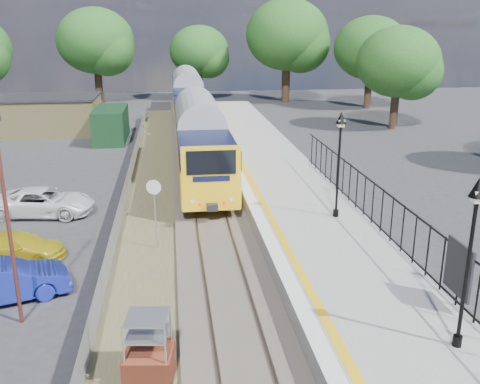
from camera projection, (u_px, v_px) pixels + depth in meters
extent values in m
plane|color=#2D2D30|center=(231.00, 312.00, 17.37)|extent=(120.00, 120.00, 0.00)
cube|color=#473F38|center=(209.00, 209.00, 26.80)|extent=(3.40, 80.00, 0.20)
cube|color=#4C472D|center=(149.00, 227.00, 24.58)|extent=(2.60, 70.00, 0.06)
cube|color=brown|center=(194.00, 207.00, 26.68)|extent=(0.07, 80.00, 0.14)
cube|color=brown|center=(223.00, 206.00, 26.86)|extent=(0.07, 80.00, 0.14)
cube|color=gray|center=(300.00, 212.00, 25.32)|extent=(5.00, 70.00, 0.90)
cube|color=silver|center=(253.00, 205.00, 24.91)|extent=(0.50, 70.00, 0.01)
cube|color=yellow|center=(264.00, 204.00, 24.97)|extent=(0.30, 70.00, 0.01)
cylinder|color=black|center=(457.00, 341.00, 13.95)|extent=(0.24, 0.24, 0.30)
cylinder|color=black|center=(466.00, 277.00, 13.39)|extent=(0.10, 0.10, 3.70)
cube|color=black|center=(477.00, 203.00, 12.81)|extent=(0.08, 0.08, 0.30)
cube|color=beige|center=(478.00, 196.00, 12.76)|extent=(0.26, 0.26, 0.30)
cone|color=black|center=(479.00, 187.00, 12.69)|extent=(0.44, 0.44, 0.50)
cylinder|color=black|center=(336.00, 213.00, 23.38)|extent=(0.24, 0.24, 0.30)
cylinder|color=black|center=(338.00, 172.00, 22.83)|extent=(0.10, 0.10, 3.70)
cube|color=black|center=(341.00, 127.00, 22.24)|extent=(0.08, 0.08, 0.30)
cube|color=beige|center=(341.00, 123.00, 22.19)|extent=(0.26, 0.26, 0.30)
cone|color=black|center=(341.00, 118.00, 22.12)|extent=(0.44, 0.44, 0.50)
cube|color=black|center=(399.00, 202.00, 19.75)|extent=(0.05, 26.00, 0.05)
cube|color=black|center=(459.00, 269.00, 15.65)|extent=(0.08, 1.40, 1.60)
cube|color=tan|center=(50.00, 115.00, 45.73)|extent=(8.00, 6.00, 3.00)
cube|color=black|center=(48.00, 97.00, 45.26)|extent=(8.20, 6.20, 0.15)
cube|color=#13361A|center=(111.00, 124.00, 42.68)|extent=(2.40, 6.00, 2.60)
cylinder|color=#332319|center=(99.00, 87.00, 62.88)|extent=(0.88, 0.88, 3.85)
ellipsoid|color=#174718|center=(95.00, 41.00, 61.31)|extent=(8.80, 8.80, 7.48)
cylinder|color=#332319|center=(200.00, 86.00, 66.34)|extent=(0.72, 0.72, 3.15)
ellipsoid|color=#174718|center=(199.00, 51.00, 65.06)|extent=(7.20, 7.20, 6.12)
cylinder|color=#332319|center=(286.00, 84.00, 63.62)|extent=(0.96, 0.96, 4.20)
ellipsoid|color=#174718|center=(287.00, 35.00, 61.92)|extent=(9.60, 9.60, 8.16)
cylinder|color=#332319|center=(368.00, 92.00, 59.03)|extent=(0.80, 0.80, 3.50)
ellipsoid|color=#174718|center=(371.00, 48.00, 57.61)|extent=(8.00, 8.00, 6.80)
cylinder|color=#332319|center=(394.00, 111.00, 47.49)|extent=(0.72, 0.72, 3.15)
ellipsoid|color=#174718|center=(398.00, 62.00, 46.21)|extent=(7.20, 7.20, 6.12)
cube|color=yellow|center=(199.00, 144.00, 33.93)|extent=(2.80, 20.00, 1.90)
cube|color=black|center=(199.00, 124.00, 33.54)|extent=(2.82, 20.00, 0.90)
cube|color=black|center=(199.00, 124.00, 33.54)|extent=(2.82, 18.00, 0.70)
cube|color=black|center=(200.00, 162.00, 34.28)|extent=(2.00, 18.00, 0.45)
cube|color=yellow|center=(188.00, 100.00, 53.42)|extent=(2.80, 20.00, 1.90)
cube|color=black|center=(187.00, 87.00, 53.03)|extent=(2.82, 20.00, 0.90)
cube|color=black|center=(187.00, 87.00, 53.03)|extent=(2.82, 18.00, 0.70)
cube|color=black|center=(188.00, 112.00, 53.77)|extent=(2.00, 18.00, 0.45)
cube|color=black|center=(211.00, 163.00, 23.87)|extent=(2.24, 0.04, 1.10)
cube|color=brown|center=(150.00, 367.00, 13.84)|extent=(1.37, 1.37, 0.94)
cylinder|color=#999EA3|center=(155.00, 219.00, 21.80)|extent=(0.06, 0.06, 2.73)
cylinder|color=silver|center=(154.00, 187.00, 21.34)|extent=(0.60, 0.17, 0.61)
cylinder|color=#50231A|center=(9.00, 228.00, 15.84)|extent=(0.12, 0.12, 6.36)
imported|color=#19269B|center=(3.00, 282.00, 17.90)|extent=(4.52, 2.79, 1.41)
imported|color=gold|center=(19.00, 246.00, 21.17)|extent=(3.90, 2.21, 1.07)
imported|color=white|center=(43.00, 202.00, 26.03)|extent=(5.08, 2.87, 1.34)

